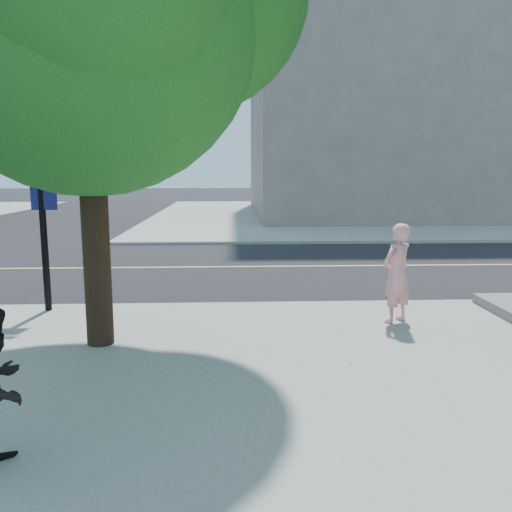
{
  "coord_description": "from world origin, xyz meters",
  "views": [
    {
      "loc": [
        3.6,
        -10.3,
        2.75
      ],
      "look_at": [
        3.99,
        -1.48,
        1.3
      ],
      "focal_mm": 37.0,
      "sensor_mm": 36.0,
      "label": 1
    }
  ],
  "objects": [
    {
      "name": "road_ew",
      "position": [
        0.0,
        4.5,
        0.01
      ],
      "size": [
        140.0,
        9.0,
        0.01
      ],
      "primitive_type": "cube",
      "color": "black",
      "rests_on": "ground"
    },
    {
      "name": "filler_ne",
      "position": [
        14.0,
        22.0,
        7.12
      ],
      "size": [
        18.0,
        16.0,
        14.0
      ],
      "primitive_type": "cube",
      "color": "slate",
      "rests_on": "sidewalk_ne"
    },
    {
      "name": "ground",
      "position": [
        0.0,
        0.0,
        0.0
      ],
      "size": [
        140.0,
        140.0,
        0.0
      ],
      "primitive_type": "plane",
      "color": "black",
      "rests_on": "ground"
    },
    {
      "name": "sidewalk_ne",
      "position": [
        13.5,
        21.5,
        0.06
      ],
      "size": [
        29.0,
        25.0,
        0.12
      ],
      "primitive_type": "cube",
      "color": "gray",
      "rests_on": "ground"
    },
    {
      "name": "man_on_phone",
      "position": [
        6.42,
        -1.51,
        0.98
      ],
      "size": [
        0.75,
        0.7,
        1.73
      ],
      "primitive_type": "imported",
      "rotation": [
        0.0,
        0.0,
        3.76
      ],
      "color": "pink",
      "rests_on": "sidewalk_se"
    }
  ]
}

